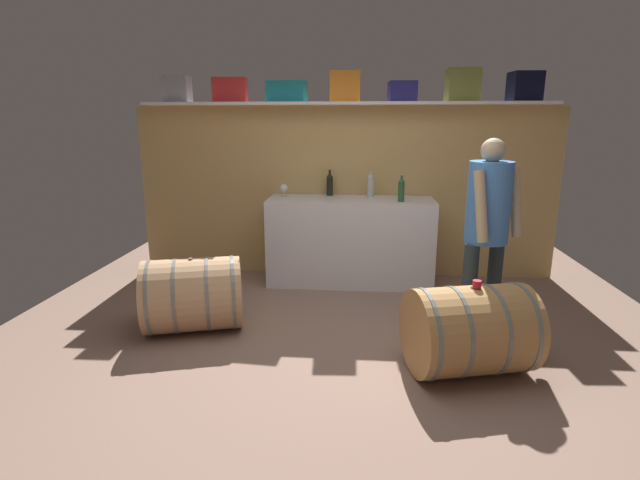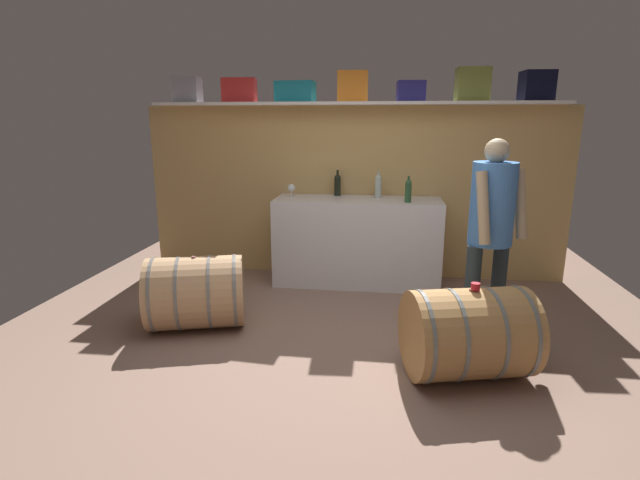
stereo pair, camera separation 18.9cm
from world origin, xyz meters
The scene contains 19 objects.
ground_plane centered at (0.00, 0.57, -0.01)m, with size 6.02×7.73×0.02m, color #8D6E5F.
back_wall_panel centered at (0.00, 2.26, 0.98)m, with size 4.82×0.10×1.95m, color tan.
high_shelf_board centered at (0.00, 2.11, 1.97)m, with size 4.44×0.40×0.03m, color white.
toolcase_grey centered at (-1.88, 2.11, 2.13)m, with size 0.29×0.22×0.28m, color gray.
toolcase_red centered at (-1.27, 2.11, 2.12)m, with size 0.37×0.19×0.26m, color red.
toolcase_teal centered at (-0.64, 2.11, 2.10)m, with size 0.42×0.26×0.22m, color #167789.
toolcase_orange centered at (-0.01, 2.11, 2.14)m, with size 0.32×0.30×0.32m, color orange.
toolcase_navy centered at (0.61, 2.11, 2.09)m, with size 0.29×0.30×0.21m, color navy.
toolcase_olive centered at (1.24, 2.11, 2.15)m, with size 0.33×0.26×0.34m, color olive.
toolcase_black centered at (1.88, 2.11, 2.14)m, with size 0.30×0.28×0.30m, color black.
work_cabinet centered at (0.08, 1.90, 0.48)m, with size 1.81×0.62×0.96m, color white.
wine_bottle_green centered at (0.61, 1.75, 1.08)m, with size 0.07×0.07×0.27m.
wine_bottle_dark centered at (-0.16, 2.11, 1.09)m, with size 0.07×0.07×0.29m.
wine_bottle_clear centered at (0.30, 2.02, 1.09)m, with size 0.07×0.07×0.29m.
wine_glass centered at (-0.67, 1.97, 1.05)m, with size 0.09×0.09×0.14m.
wine_barrel_near centered at (1.00, -0.05, 0.33)m, with size 0.98×0.83×0.66m.
wine_barrel_far centered at (-1.24, 0.49, 0.32)m, with size 0.97×0.84×0.65m.
tasting_cup centered at (1.02, -0.05, 0.68)m, with size 0.06×0.06×0.05m, color red.
winemaker_pouring centered at (1.24, 0.65, 1.02)m, with size 0.50×0.47×1.66m.
Camera 2 is at (0.39, -3.34, 1.80)m, focal length 27.17 mm.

